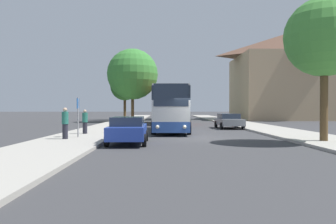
% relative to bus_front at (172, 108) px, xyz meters
% --- Properties ---
extents(ground_plane, '(300.00, 300.00, 0.00)m').
position_rel_bus_front_xyz_m(ground_plane, '(1.28, -5.98, -1.84)').
color(ground_plane, '#38383A').
rests_on(ground_plane, ground).
extents(sidewalk_left, '(4.00, 120.00, 0.15)m').
position_rel_bus_front_xyz_m(sidewalk_left, '(-5.72, -5.98, -1.76)').
color(sidewalk_left, '#A39E93').
rests_on(sidewalk_left, ground_plane).
extents(sidewalk_right, '(4.00, 120.00, 0.15)m').
position_rel_bus_front_xyz_m(sidewalk_right, '(8.28, -5.98, -1.76)').
color(sidewalk_right, '#A39E93').
rests_on(sidewalk_right, ground_plane).
extents(building_right_background, '(18.30, 13.65, 14.38)m').
position_rel_bus_front_xyz_m(building_right_background, '(20.67, 26.99, 5.36)').
color(building_right_background, tan).
rests_on(building_right_background, ground_plane).
extents(bus_front, '(3.02, 10.78, 3.44)m').
position_rel_bus_front_xyz_m(bus_front, '(0.00, 0.00, 0.00)').
color(bus_front, '#2D519E').
rests_on(bus_front, ground_plane).
extents(bus_middle, '(3.00, 10.65, 3.40)m').
position_rel_bus_front_xyz_m(bus_middle, '(-0.37, 12.63, -0.02)').
color(bus_middle, gray).
rests_on(bus_middle, ground_plane).
extents(bus_rear, '(2.81, 10.40, 3.22)m').
position_rel_bus_front_xyz_m(bus_rear, '(-0.38, 27.68, -0.11)').
color(bus_rear, silver).
rests_on(bus_rear, ground_plane).
extents(parked_car_left_curb, '(2.05, 4.51, 1.41)m').
position_rel_bus_front_xyz_m(parked_car_left_curb, '(-2.51, -9.03, -1.09)').
color(parked_car_left_curb, '#233D9E').
rests_on(parked_car_left_curb, ground_plane).
extents(parked_car_right_near, '(2.18, 4.34, 1.35)m').
position_rel_bus_front_xyz_m(parked_car_right_near, '(5.34, 3.64, -1.12)').
color(parked_car_right_near, slate).
rests_on(parked_car_right_near, ground_plane).
extents(bus_stop_sign, '(0.08, 0.45, 2.34)m').
position_rel_bus_front_xyz_m(bus_stop_sign, '(-5.71, -6.69, -0.23)').
color(bus_stop_sign, gray).
rests_on(bus_stop_sign, sidewalk_left).
extents(pedestrian_waiting_near, '(0.36, 0.36, 1.61)m').
position_rel_bus_front_xyz_m(pedestrian_waiting_near, '(-5.90, -4.16, -0.88)').
color(pedestrian_waiting_near, '#23232D').
rests_on(pedestrian_waiting_near, sidewalk_left).
extents(pedestrian_waiting_far, '(0.36, 0.36, 1.74)m').
position_rel_bus_front_xyz_m(pedestrian_waiting_far, '(-6.11, -7.88, -0.81)').
color(pedestrian_waiting_far, '#23232D').
rests_on(pedestrian_waiting_far, sidewalk_left).
extents(tree_left_near, '(6.72, 6.72, 9.55)m').
position_rel_bus_front_xyz_m(tree_left_near, '(-4.71, 17.38, 4.50)').
color(tree_left_near, '#513D23').
rests_on(tree_left_near, sidewalk_left).
extents(tree_left_far, '(4.48, 4.48, 7.39)m').
position_rel_bus_front_xyz_m(tree_left_far, '(-6.59, 24.71, 3.45)').
color(tree_left_far, '#47331E').
rests_on(tree_left_far, sidewalk_left).
extents(tree_right_near, '(4.12, 4.12, 7.49)m').
position_rel_bus_front_xyz_m(tree_right_near, '(7.74, -9.10, 3.71)').
color(tree_right_near, '#513D23').
rests_on(tree_right_near, sidewalk_right).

